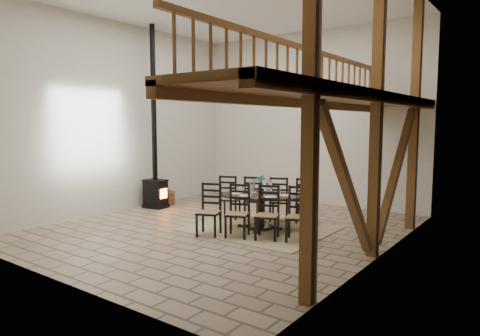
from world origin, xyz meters
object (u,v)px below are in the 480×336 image
Objects in this scene: wood_stove at (155,167)px; log_stack at (161,202)px; log_basket at (165,198)px; dining_table at (260,212)px.

log_stack is (-0.11, 0.32, -1.04)m from wood_stove.
log_stack is at bearing 102.67° from wood_stove.
log_stack is (0.01, -0.16, -0.11)m from log_basket.
log_basket is at bearing 146.65° from dining_table.
wood_stove is 15.16× the size of log_stack.
dining_table is 5.14× the size of log_basket.
dining_table is 0.59× the size of wood_stove.
dining_table reaches higher than log_basket.
log_basket is at bearing 94.31° from log_stack.
log_basket is (-0.12, 0.48, -0.94)m from wood_stove.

